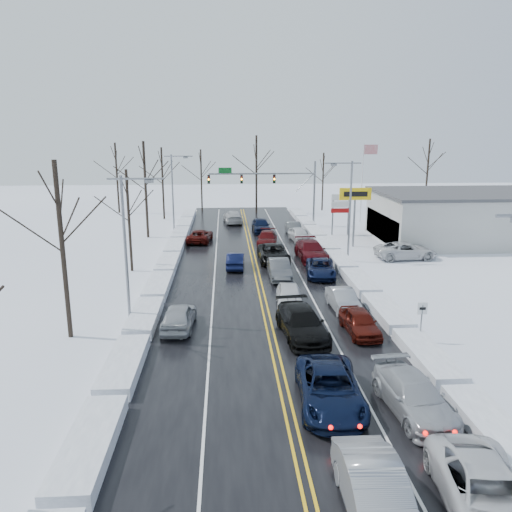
{
  "coord_description": "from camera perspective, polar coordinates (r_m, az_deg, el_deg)",
  "views": [
    {
      "loc": [
        -2.53,
        -33.25,
        11.39
      ],
      "look_at": [
        -0.32,
        2.48,
        2.5
      ],
      "focal_mm": 35.0,
      "sensor_mm": 36.0,
      "label": 1
    }
  ],
  "objects": [
    {
      "name": "ground",
      "position": [
        35.24,
        0.77,
        -4.91
      ],
      "size": [
        160.0,
        160.0,
        0.0
      ],
      "primitive_type": "plane",
      "color": "white",
      "rests_on": "ground"
    },
    {
      "name": "road_surface",
      "position": [
        37.13,
        0.54,
        -3.91
      ],
      "size": [
        14.0,
        84.0,
        0.01
      ],
      "primitive_type": "cube",
      "color": "black",
      "rests_on": "ground"
    },
    {
      "name": "snow_bank_left",
      "position": [
        37.39,
        -11.19,
        -4.06
      ],
      "size": [
        1.66,
        72.0,
        0.66
      ],
      "primitive_type": "cube",
      "color": "white",
      "rests_on": "ground"
    },
    {
      "name": "snow_bank_right",
      "position": [
        38.41,
        11.94,
        -3.62
      ],
      "size": [
        1.66,
        72.0,
        0.66
      ],
      "primitive_type": "cube",
      "color": "white",
      "rests_on": "ground"
    },
    {
      "name": "traffic_signal_mast",
      "position": [
        61.82,
        2.04,
        8.45
      ],
      "size": [
        13.28,
        0.39,
        8.0
      ],
      "color": "slate",
      "rests_on": "ground"
    },
    {
      "name": "tires_plus_sign",
      "position": [
        51.34,
        11.26,
        6.52
      ],
      "size": [
        3.2,
        0.34,
        6.0
      ],
      "color": "slate",
      "rests_on": "ground"
    },
    {
      "name": "used_vehicles_sign",
      "position": [
        57.34,
        9.68,
        5.66
      ],
      "size": [
        2.2,
        0.22,
        4.65
      ],
      "color": "slate",
      "rests_on": "ground"
    },
    {
      "name": "speed_limit_sign",
      "position": [
        29.12,
        18.43,
        -6.38
      ],
      "size": [
        0.55,
        0.09,
        2.35
      ],
      "color": "slate",
      "rests_on": "ground"
    },
    {
      "name": "flagpole",
      "position": [
        65.91,
        12.2,
        8.88
      ],
      "size": [
        1.87,
        1.2,
        10.0
      ],
      "color": "silver",
      "rests_on": "ground"
    },
    {
      "name": "dealership_building",
      "position": [
        58.36,
        23.59,
        4.17
      ],
      "size": [
        20.4,
        12.4,
        5.3
      ],
      "color": "#B4B4AF",
      "rests_on": "ground"
    },
    {
      "name": "streetlight_ne",
      "position": [
        45.0,
        10.47,
        5.95
      ],
      "size": [
        3.2,
        0.25,
        9.0
      ],
      "color": "slate",
      "rests_on": "ground"
    },
    {
      "name": "streetlight_sw",
      "position": [
        30.43,
        -14.4,
        1.98
      ],
      "size": [
        3.2,
        0.25,
        9.0
      ],
      "color": "slate",
      "rests_on": "ground"
    },
    {
      "name": "streetlight_nw",
      "position": [
        57.86,
        -9.33,
        7.73
      ],
      "size": [
        3.2,
        0.25,
        9.0
      ],
      "color": "slate",
      "rests_on": "ground"
    },
    {
      "name": "tree_left_b",
      "position": [
        29.03,
        -21.56,
        4.24
      ],
      "size": [
        4.0,
        4.0,
        10.0
      ],
      "color": "#2D231C",
      "rests_on": "ground"
    },
    {
      "name": "tree_left_c",
      "position": [
        42.37,
        -14.44,
        6.11
      ],
      "size": [
        3.4,
        3.4,
        8.5
      ],
      "color": "#2D231C",
      "rests_on": "ground"
    },
    {
      "name": "tree_left_d",
      "position": [
        56.08,
        -12.6,
        9.47
      ],
      "size": [
        4.2,
        4.2,
        10.5
      ],
      "color": "#2D231C",
      "rests_on": "ground"
    },
    {
      "name": "tree_left_e",
      "position": [
        67.93,
        -10.68,
        9.7
      ],
      "size": [
        3.8,
        3.8,
        9.5
      ],
      "color": "#2D231C",
      "rests_on": "ground"
    },
    {
      "name": "tree_far_a",
      "position": [
        75.0,
        -15.69,
        10.07
      ],
      "size": [
        4.0,
        4.0,
        10.0
      ],
      "color": "#2D231C",
      "rests_on": "ground"
    },
    {
      "name": "tree_far_b",
      "position": [
        74.51,
        -6.3,
        9.94
      ],
      "size": [
        3.6,
        3.6,
        9.0
      ],
      "color": "#2D231C",
      "rests_on": "ground"
    },
    {
      "name": "tree_far_c",
      "position": [
        72.49,
        0.05,
        11.02
      ],
      "size": [
        4.4,
        4.4,
        11.0
      ],
      "color": "#2D231C",
      "rests_on": "ground"
    },
    {
      "name": "tree_far_d",
      "position": [
        75.37,
        7.69,
        9.67
      ],
      "size": [
        3.4,
        3.4,
        8.5
      ],
      "color": "#2D231C",
      "rests_on": "ground"
    },
    {
      "name": "tree_far_e",
      "position": [
        80.39,
        19.1,
        10.31
      ],
      "size": [
        4.2,
        4.2,
        10.5
      ],
      "color": "#2D231C",
      "rests_on": "ground"
    },
    {
      "name": "queued_car_2",
      "position": [
        22.62,
        8.36,
        -16.45
      ],
      "size": [
        2.98,
        5.85,
        1.58
      ],
      "primitive_type": "imported",
      "rotation": [
        0.0,
        0.0,
        -0.06
      ],
      "color": "black",
      "rests_on": "ground"
    },
    {
      "name": "queued_car_3",
      "position": [
        29.14,
        5.22,
        -9.12
      ],
      "size": [
        2.83,
        5.83,
        1.63
      ],
      "primitive_type": "imported",
      "rotation": [
        0.0,
        0.0,
        0.1
      ],
      "color": "black",
      "rests_on": "ground"
    },
    {
      "name": "queued_car_4",
      "position": [
        33.77,
        3.82,
        -5.8
      ],
      "size": [
        2.04,
        4.44,
        1.48
      ],
      "primitive_type": "imported",
      "rotation": [
        0.0,
        0.0,
        -0.07
      ],
      "color": "silver",
      "rests_on": "ground"
    },
    {
      "name": "queued_car_5",
      "position": [
        40.14,
        2.66,
        -2.55
      ],
      "size": [
        1.65,
        4.64,
        1.53
      ],
      "primitive_type": "imported",
      "rotation": [
        0.0,
        0.0,
        0.01
      ],
      "color": "#444649",
      "rests_on": "ground"
    },
    {
      "name": "queued_car_6",
      "position": [
        45.19,
        2.01,
        -0.66
      ],
      "size": [
        2.69,
        5.66,
        1.56
      ],
      "primitive_type": "imported",
      "rotation": [
        0.0,
        0.0,
        0.02
      ],
      "color": "black",
      "rests_on": "ground"
    },
    {
      "name": "queued_car_7",
      "position": [
        51.9,
        1.27,
        1.26
      ],
      "size": [
        2.6,
        5.08,
        1.41
      ],
      "primitive_type": "imported",
      "rotation": [
        0.0,
        0.0,
        -0.13
      ],
      "color": "#43090A",
      "rests_on": "ground"
    },
    {
      "name": "queued_car_8",
      "position": [
        58.45,
        0.57,
        2.71
      ],
      "size": [
        2.14,
        4.99,
        1.68
      ],
      "primitive_type": "imported",
      "rotation": [
        0.0,
        0.0,
        0.03
      ],
      "color": "black",
      "rests_on": "ground"
    },
    {
      "name": "queued_car_11",
      "position": [
        22.84,
        17.44,
        -16.67
      ],
      "size": [
        2.6,
        5.41,
        1.52
      ],
      "primitive_type": "imported",
      "rotation": [
        0.0,
        0.0,
        0.09
      ],
      "color": "#A5A8AD",
      "rests_on": "ground"
    },
    {
      "name": "queued_car_12",
      "position": [
        30.04,
        11.71,
        -8.64
      ],
      "size": [
        1.9,
        4.25,
        1.42
      ],
      "primitive_type": "imported",
      "rotation": [
        0.0,
        0.0,
        0.06
      ],
      "color": "#470F09",
      "rests_on": "ground"
    },
    {
      "name": "queued_car_13",
      "position": [
        33.55,
        9.89,
        -6.12
      ],
      "size": [
        1.67,
        4.29,
        1.39
      ],
      "primitive_type": "imported",
      "rotation": [
        0.0,
        0.0,
        0.05
      ],
      "color": "#919398",
      "rests_on": "ground"
    },
    {
      "name": "queued_car_14",
      "position": [
        41.05,
        7.37,
        -2.28
      ],
      "size": [
        2.88,
        5.17,
        1.37
      ],
      "primitive_type": "imported",
      "rotation": [
        0.0,
        0.0,
        -0.13
      ],
      "color": "black",
      "rests_on": "ground"
    },
    {
      "name": "queued_car_15",
      "position": [
        46.17,
        6.28,
        -0.42
      ],
      "size": [
        2.63,
        5.95,
        1.7
      ],
      "primitive_type": "imported",
      "rotation": [
        0.0,
        0.0,
        0.04
      ],
      "color": "#46090E",
      "rests_on": "ground"
    },
    {
      "name": "queued_car_16",
      "position": [
        53.94,
        4.93,
        1.7
      ],
      "size": [
        2.23,
        4.48,
        1.47
      ],
      "primitive_type": "imported",
      "rotation": [
        0.0,
        0.0,
        0.12
      ],
      "color": "silver",
      "rests_on": "ground"
    },
    {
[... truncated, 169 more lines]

